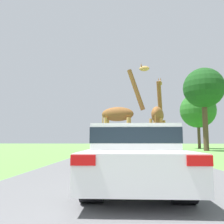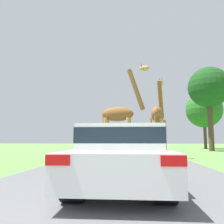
{
  "view_description": "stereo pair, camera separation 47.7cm",
  "coord_description": "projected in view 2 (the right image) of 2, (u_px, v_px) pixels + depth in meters",
  "views": [
    {
      "loc": [
        -0.12,
        -0.16,
        1.05
      ],
      "look_at": [
        -0.74,
        12.99,
        2.64
      ],
      "focal_mm": 38.0,
      "sensor_mm": 36.0,
      "label": 1
    },
    {
      "loc": [
        0.36,
        -0.13,
        1.05
      ],
      "look_at": [
        -0.74,
        12.99,
        2.64
      ],
      "focal_mm": 38.0,
      "sensor_mm": 36.0,
      "label": 2
    }
  ],
  "objects": [
    {
      "name": "car_lead_maroon",
      "position": [
        122.0,
        154.0,
        5.41
      ],
      "size": [
        1.93,
        4.45,
        1.39
      ],
      "color": "silver",
      "rests_on": "ground"
    },
    {
      "name": "car_queue_left",
      "position": [
        146.0,
        143.0,
        27.35
      ],
      "size": [
        1.82,
        4.1,
        1.47
      ],
      "color": "navy",
      "rests_on": "ground"
    },
    {
      "name": "tree_centre_back",
      "position": [
        204.0,
        110.0,
        30.91
      ],
      "size": [
        4.65,
        4.65,
        7.37
      ],
      "color": "#4C3828",
      "rests_on": "ground"
    },
    {
      "name": "giraffe_companion",
      "position": [
        158.0,
        116.0,
        13.13
      ],
      "size": [
        1.15,
        2.66,
        4.91
      ],
      "rotation": [
        0.0,
        0.0,
        -0.28
      ],
      "color": "#B77F3D",
      "rests_on": "ground"
    },
    {
      "name": "car_far_ahead",
      "position": [
        110.0,
        143.0,
        29.95
      ],
      "size": [
        1.73,
        4.71,
        1.32
      ],
      "color": "maroon",
      "rests_on": "ground"
    },
    {
      "name": "tree_right_cluster",
      "position": [
        209.0,
        88.0,
        24.27
      ],
      "size": [
        4.17,
        4.17,
        8.58
      ],
      "color": "#4C3828",
      "rests_on": "ground"
    },
    {
      "name": "giraffe_near_road",
      "position": [
        120.0,
        116.0,
        13.18
      ],
      "size": [
        2.74,
        1.01,
        5.37
      ],
      "rotation": [
        0.0,
        0.0,
        -1.7
      ],
      "color": "tan",
      "rests_on": "ground"
    },
    {
      "name": "road",
      "position": [
        129.0,
        149.0,
        29.71
      ],
      "size": [
        6.73,
        120.0,
        0.0
      ],
      "color": "#5B5B5E",
      "rests_on": "ground"
    },
    {
      "name": "car_queue_right",
      "position": [
        111.0,
        144.0,
        23.01
      ],
      "size": [
        1.77,
        4.05,
        1.41
      ],
      "color": "black",
      "rests_on": "ground"
    }
  ]
}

